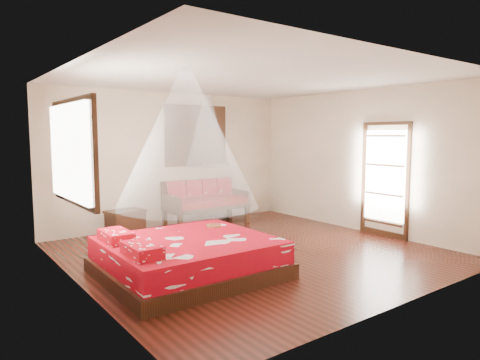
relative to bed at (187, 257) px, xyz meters
name	(u,v)px	position (x,y,z in m)	size (l,w,h in m)	color
room	(252,167)	(1.44, 0.40, 1.15)	(5.54, 5.54, 2.84)	black
bed	(187,257)	(0.00, 0.00, 0.00)	(2.26, 2.05, 0.65)	black
daybed	(205,200)	(2.01, 2.78, 0.27)	(1.78, 0.79, 0.95)	black
storage_chest	(125,222)	(0.25, 2.85, -0.01)	(0.74, 0.59, 0.47)	black
shutter_panel	(196,136)	(2.01, 3.12, 1.65)	(1.52, 0.06, 1.32)	black
window_left	(74,152)	(-1.27, 0.60, 1.45)	(0.10, 1.74, 1.34)	black
glazed_door	(385,180)	(4.15, -0.20, 0.82)	(0.08, 1.02, 2.16)	black
wine_tray	(214,223)	(0.74, 0.46, 0.30)	(0.23, 0.23, 0.19)	brown
mosquito_net_main	(187,140)	(0.02, 0.00, 1.60)	(1.92, 1.92, 1.80)	white
mosquito_net_daybed	(208,131)	(2.01, 2.65, 1.75)	(0.93, 0.93, 1.50)	white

